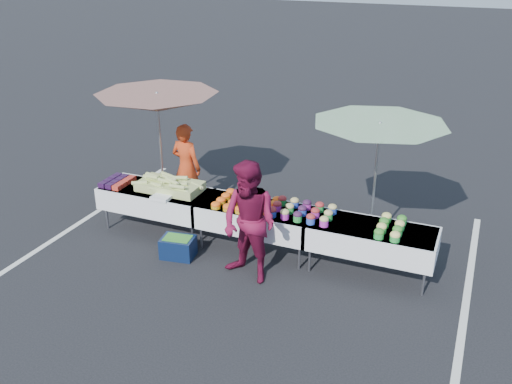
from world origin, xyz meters
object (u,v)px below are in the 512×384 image
at_px(umbrella_left, 157,103).
at_px(storage_bin, 178,247).
at_px(table_center, 256,217).
at_px(umbrella_right, 379,134).
at_px(customer, 250,223).
at_px(table_right, 371,238).
at_px(vendor, 186,167).
at_px(table_left, 156,198).

height_order(umbrella_left, storage_bin, umbrella_left).
distance_m(table_center, umbrella_right, 2.24).
height_order(umbrella_left, umbrella_right, umbrella_left).
xyz_separation_m(table_center, customer, (0.24, -0.80, 0.31)).
xyz_separation_m(table_right, vendor, (-3.55, 0.95, 0.22)).
bearing_deg(umbrella_left, vendor, 19.56).
bearing_deg(umbrella_right, vendor, 177.50).
bearing_deg(customer, table_right, 43.75).
height_order(table_left, vendor, vendor).
distance_m(table_center, storage_bin, 1.29).
bearing_deg(table_left, table_right, 0.00).
bearing_deg(umbrella_right, customer, -131.22).
height_order(table_center, customer, customer).
distance_m(table_right, customer, 1.78).
bearing_deg(table_center, vendor, 151.50).
xyz_separation_m(table_center, umbrella_left, (-2.16, 0.80, 1.38)).
xyz_separation_m(customer, storage_bin, (-1.27, 0.13, -0.72)).
relative_size(table_right, storage_bin, 3.36).
relative_size(vendor, umbrella_left, 0.61).
bearing_deg(table_center, table_right, 0.00).
bearing_deg(vendor, table_center, 159.58).
bearing_deg(table_right, table_left, 180.00).
bearing_deg(vendor, storage_bin, 122.03).
distance_m(table_center, umbrella_left, 2.69).
relative_size(table_right, umbrella_right, 0.83).
xyz_separation_m(table_left, vendor, (0.05, 0.95, 0.22)).
xyz_separation_m(table_left, storage_bin, (0.77, -0.67, -0.41)).
bearing_deg(table_center, storage_bin, -147.04).
height_order(table_center, vendor, vendor).
xyz_separation_m(vendor, umbrella_right, (3.38, -0.15, 1.09)).
bearing_deg(vendor, umbrella_left, 27.64).
height_order(vendor, umbrella_right, umbrella_right).
bearing_deg(storage_bin, umbrella_left, 119.05).
xyz_separation_m(table_center, vendor, (-1.75, 0.95, 0.22)).
relative_size(umbrella_right, storage_bin, 4.05).
height_order(table_left, customer, customer).
bearing_deg(customer, table_center, 123.10).
height_order(customer, umbrella_left, umbrella_left).
bearing_deg(storage_bin, customer, -14.65).
bearing_deg(umbrella_left, umbrella_right, -0.00).
bearing_deg(customer, storage_bin, -169.38).
xyz_separation_m(customer, umbrella_right, (1.40, 1.60, 0.99)).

